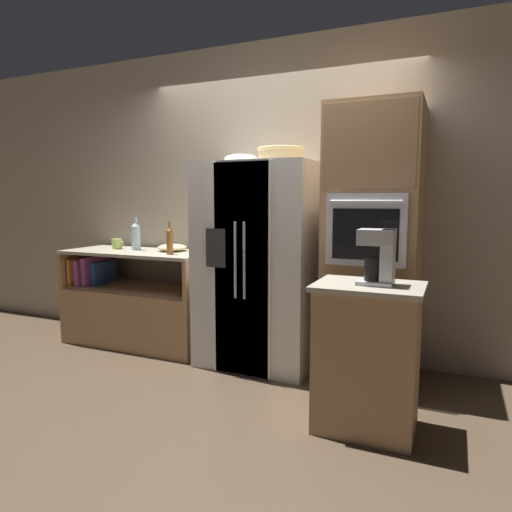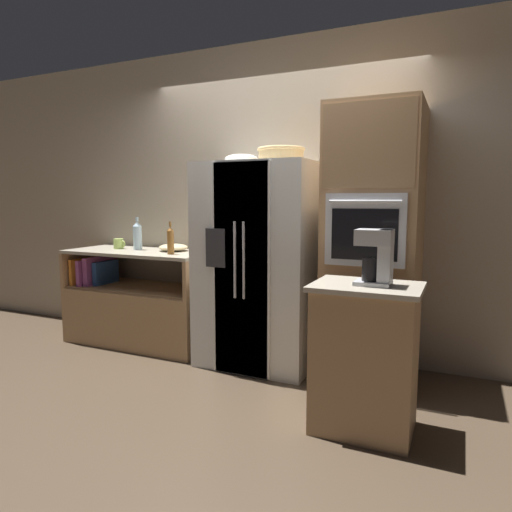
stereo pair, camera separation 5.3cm
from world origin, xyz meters
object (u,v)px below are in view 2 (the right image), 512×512
Objects in this scene: wicker_basket at (281,154)px; fruit_bowl at (241,159)px; wall_oven at (373,245)px; mug at (119,244)px; refrigerator at (260,265)px; mixing_bowl at (173,247)px; coffee_maker at (378,255)px; bottle_tall at (137,235)px; bottle_short at (170,240)px.

wicker_basket reaches higher than fruit_bowl.
wall_oven is 2.51m from mug.
refrigerator is 0.97m from mixing_bowl.
mixing_bowl is (-1.15, 0.12, -0.82)m from wicker_basket.
fruit_bowl is 1.11m from mixing_bowl.
coffee_maker is (2.07, -0.93, 0.14)m from mixing_bowl.
wall_oven is at bearing -0.68° from mug.
refrigerator is 1.58m from mug.
wall_oven is 6.58× the size of bottle_tall.
wicker_basket is 1.40m from coffee_maker.
wicker_basket is 1.41m from mixing_bowl.
wicker_basket reaches higher than coffee_maker.
fruit_bowl is at bearing -1.67° from mug.
fruit_bowl reaches higher than mixing_bowl.
bottle_short reaches higher than mug.
mixing_bowl is (-1.89, 0.09, -0.11)m from wall_oven.
mixing_bowl is (0.39, 0.05, -0.11)m from bottle_tall.
mug is 2.82m from coffee_maker.
wicker_basket is at bearing -177.07° from wall_oven.
bottle_tall is at bearing 2.67° from mug.
wall_oven is 7.58× the size of mixing_bowl.
refrigerator reaches higher than mixing_bowl.
mixing_bowl is at bearing 6.72° from bottle_tall.
bottle_short is at bearing -174.49° from wicker_basket.
wall_oven is at bearing -2.59° from mixing_bowl.
mixing_bowl is at bearing 172.90° from fruit_bowl.
wicker_basket is at bearing 5.51° from bottle_short.
fruit_bowl is (-1.12, -0.01, 0.69)m from wall_oven.
bottle_short is at bearing -19.06° from bottle_tall.
refrigerator is 0.96m from wall_oven.
wicker_basket reaches higher than mixing_bowl.
refrigerator is 12.71× the size of mug.
wicker_basket is 1.39× the size of mixing_bowl.
fruit_bowl is at bearing 175.80° from wicker_basket.
refrigerator is 0.93m from wicker_basket.
refrigerator is 0.81× the size of wall_oven.
wall_oven is 7.48× the size of fruit_bowl.
mixing_bowl is (-0.96, 0.12, 0.09)m from refrigerator.
bottle_tall is at bearing -173.28° from mixing_bowl.
coffee_maker is (2.46, -0.88, 0.03)m from bottle_tall.
fruit_bowl is 1.35m from bottle_tall.
bottle_tall is (-1.34, 0.08, 0.20)m from refrigerator.
mixing_bowl is (-0.78, 0.10, -0.80)m from fruit_bowl.
wicker_basket is (-0.75, -0.04, 0.71)m from wall_oven.
fruit_bowl is at bearing 172.43° from refrigerator.
bottle_tall is (-1.16, 0.05, -0.69)m from fruit_bowl.
fruit_bowl is at bearing 147.32° from coffee_maker.
coffee_maker is (1.11, -0.81, 0.23)m from refrigerator.
wicker_basket is at bearing 138.99° from coffee_maker.
wicker_basket reaches higher than bottle_short.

